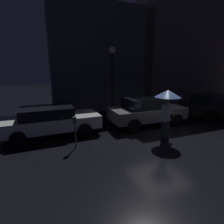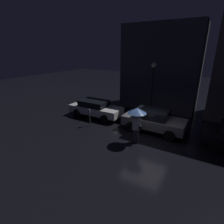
{
  "view_description": "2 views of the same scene",
  "coord_description": "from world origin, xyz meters",
  "px_view_note": "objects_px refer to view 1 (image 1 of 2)",
  "views": [
    {
      "loc": [
        -5.03,
        -6.5,
        2.94
      ],
      "look_at": [
        -2.44,
        0.13,
        1.18
      ],
      "focal_mm": 28.0,
      "sensor_mm": 36.0,
      "label": 1
    },
    {
      "loc": [
        3.05,
        -9.23,
        5.12
      ],
      "look_at": [
        -2.69,
        0.45,
        1.08
      ],
      "focal_mm": 28.0,
      "sensor_mm": 36.0,
      "label": 2
    }
  ],
  "objects_px": {
    "parked_car_white": "(51,120)",
    "parked_car_grey": "(146,111)",
    "parked_car_black": "(213,104)",
    "parking_meter": "(75,129)",
    "street_lamp_near": "(112,70)",
    "pedestrian_with_umbrella": "(167,101)"
  },
  "relations": [
    {
      "from": "parked_car_black",
      "to": "parking_meter",
      "type": "xyz_separation_m",
      "value": [
        -8.95,
        -1.55,
        0.01
      ]
    },
    {
      "from": "parked_car_white",
      "to": "pedestrian_with_umbrella",
      "type": "xyz_separation_m",
      "value": [
        4.5,
        -2.3,
        0.96
      ]
    },
    {
      "from": "parked_car_white",
      "to": "street_lamp_near",
      "type": "height_order",
      "value": "street_lamp_near"
    },
    {
      "from": "parked_car_white",
      "to": "parked_car_black",
      "type": "bearing_deg",
      "value": -2.57
    },
    {
      "from": "pedestrian_with_umbrella",
      "to": "street_lamp_near",
      "type": "bearing_deg",
      "value": 79.66
    },
    {
      "from": "parked_car_white",
      "to": "pedestrian_with_umbrella",
      "type": "distance_m",
      "value": 5.15
    },
    {
      "from": "parked_car_white",
      "to": "parking_meter",
      "type": "relative_size",
      "value": 3.47
    },
    {
      "from": "street_lamp_near",
      "to": "pedestrian_with_umbrella",
      "type": "bearing_deg",
      "value": -81.54
    },
    {
      "from": "parked_car_grey",
      "to": "parking_meter",
      "type": "xyz_separation_m",
      "value": [
        -4.06,
        -1.55,
        -0.01
      ]
    },
    {
      "from": "parked_car_white",
      "to": "parked_car_grey",
      "type": "relative_size",
      "value": 1.07
    },
    {
      "from": "parked_car_grey",
      "to": "parked_car_white",
      "type": "bearing_deg",
      "value": 177.72
    },
    {
      "from": "parking_meter",
      "to": "parked_car_white",
      "type": "bearing_deg",
      "value": 113.64
    },
    {
      "from": "parked_car_grey",
      "to": "parked_car_black",
      "type": "xyz_separation_m",
      "value": [
        4.89,
        0.0,
        -0.02
      ]
    },
    {
      "from": "pedestrian_with_umbrella",
      "to": "parking_meter",
      "type": "relative_size",
      "value": 1.72
    },
    {
      "from": "parking_meter",
      "to": "street_lamp_near",
      "type": "distance_m",
      "value": 5.43
    },
    {
      "from": "parked_car_white",
      "to": "parked_car_black",
      "type": "xyz_separation_m",
      "value": [
        9.74,
        -0.24,
        0.06
      ]
    },
    {
      "from": "parked_car_black",
      "to": "street_lamp_near",
      "type": "bearing_deg",
      "value": 157.73
    },
    {
      "from": "parked_car_black",
      "to": "parking_meter",
      "type": "distance_m",
      "value": 9.08
    },
    {
      "from": "parked_car_white",
      "to": "parked_car_black",
      "type": "height_order",
      "value": "parked_car_black"
    },
    {
      "from": "street_lamp_near",
      "to": "parked_car_white",
      "type": "bearing_deg",
      "value": -150.41
    },
    {
      "from": "parked_car_black",
      "to": "parked_car_white",
      "type": "bearing_deg",
      "value": 178.61
    },
    {
      "from": "parked_car_white",
      "to": "parked_car_grey",
      "type": "xyz_separation_m",
      "value": [
        4.84,
        -0.24,
        0.08
      ]
    }
  ]
}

